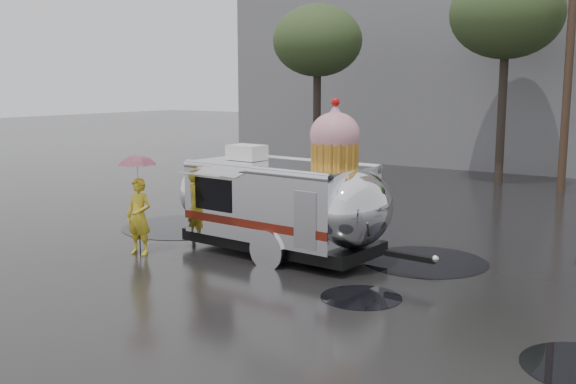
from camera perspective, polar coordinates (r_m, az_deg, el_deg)
The scene contains 10 objects.
ground at distance 13.79m, azimuth -0.84°, elevation -6.90°, with size 120.00×120.00×0.00m, color black.
puddles at distance 15.07m, azimuth 7.13°, elevation -5.55°, with size 13.55×8.17×0.01m.
grey_building at distance 36.85m, azimuth 15.84°, elevation 13.05°, with size 22.00×12.00×13.00m, color slate.
utility_pole at distance 25.42m, azimuth 22.71°, elevation 10.31°, with size 1.60×0.28×9.00m.
tree_left at distance 28.02m, azimuth 2.51°, elevation 12.61°, with size 3.64×3.64×6.95m.
tree_mid at distance 27.09m, azimuth 18.02°, elevation 14.11°, with size 4.20×4.20×8.03m.
barricade_row at distance 24.85m, azimuth 1.65°, elevation 1.58°, with size 4.30×0.80×1.00m.
airstream_trailer at distance 15.00m, azimuth -0.39°, elevation -0.63°, with size 6.68×2.66×3.60m.
person_left at distance 15.49m, azimuth -12.50°, elevation -2.03°, with size 0.62×0.42×1.73m, color gold.
umbrella_pink at distance 15.32m, azimuth -12.63°, elevation 1.81°, with size 1.06×1.06×2.27m.
Camera 1 is at (7.52, -10.90, 3.83)m, focal length 42.00 mm.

